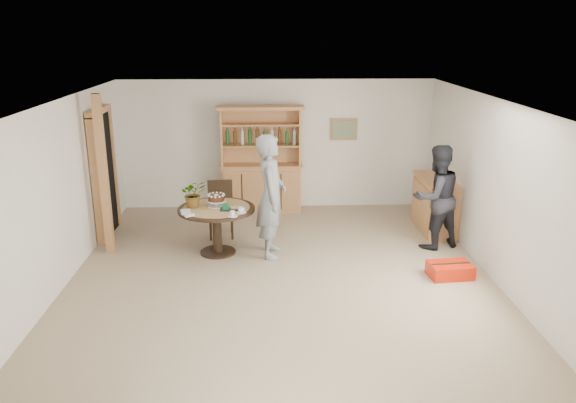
# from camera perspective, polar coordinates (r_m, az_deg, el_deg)

# --- Properties ---
(ground) EXTENTS (7.00, 7.00, 0.00)m
(ground) POSITION_cam_1_polar(r_m,az_deg,el_deg) (8.01, -0.68, -8.07)
(ground) COLOR tan
(ground) RESTS_ON ground
(room_shell) EXTENTS (6.04, 7.04, 2.52)m
(room_shell) POSITION_cam_1_polar(r_m,az_deg,el_deg) (7.44, -0.71, 4.16)
(room_shell) COLOR white
(room_shell) RESTS_ON ground
(doorway) EXTENTS (0.13, 1.10, 2.18)m
(doorway) POSITION_cam_1_polar(r_m,az_deg,el_deg) (9.92, -18.24, 2.85)
(doorway) COLOR black
(doorway) RESTS_ON ground
(pine_post) EXTENTS (0.12, 0.12, 2.50)m
(pine_post) POSITION_cam_1_polar(r_m,az_deg,el_deg) (9.07, -18.23, 2.50)
(pine_post) COLOR tan
(pine_post) RESTS_ON ground
(hutch) EXTENTS (1.62, 0.54, 2.04)m
(hutch) POSITION_cam_1_polar(r_m,az_deg,el_deg) (10.83, -2.71, 2.60)
(hutch) COLOR tan
(hutch) RESTS_ON ground
(sideboard) EXTENTS (0.54, 1.26, 0.94)m
(sideboard) POSITION_cam_1_polar(r_m,az_deg,el_deg) (10.12, 14.72, -0.29)
(sideboard) COLOR tan
(sideboard) RESTS_ON ground
(dining_table) EXTENTS (1.20, 1.20, 0.76)m
(dining_table) POSITION_cam_1_polar(r_m,az_deg,el_deg) (8.81, -7.26, -1.55)
(dining_table) COLOR black
(dining_table) RESTS_ON ground
(dining_chair) EXTENTS (0.46, 0.46, 0.95)m
(dining_chair) POSITION_cam_1_polar(r_m,az_deg,el_deg) (9.62, -6.86, -0.35)
(dining_chair) COLOR black
(dining_chair) RESTS_ON ground
(birthday_cake) EXTENTS (0.30, 0.30, 0.20)m
(birthday_cake) POSITION_cam_1_polar(r_m,az_deg,el_deg) (8.78, -7.30, 0.27)
(birthday_cake) COLOR white
(birthday_cake) RESTS_ON dining_table
(flower_vase) EXTENTS (0.47, 0.44, 0.42)m
(flower_vase) POSITION_cam_1_polar(r_m,az_deg,el_deg) (8.79, -9.59, 0.79)
(flower_vase) COLOR #3F7233
(flower_vase) RESTS_ON dining_table
(gift_tray) EXTENTS (0.30, 0.20, 0.08)m
(gift_tray) POSITION_cam_1_polar(r_m,az_deg,el_deg) (8.62, -5.95, -0.67)
(gift_tray) COLOR black
(gift_tray) RESTS_ON dining_table
(coffee_cup_a) EXTENTS (0.15, 0.15, 0.09)m
(coffee_cup_a) POSITION_cam_1_polar(r_m,az_deg,el_deg) (8.46, -4.77, -0.89)
(coffee_cup_a) COLOR white
(coffee_cup_a) RESTS_ON dining_table
(coffee_cup_b) EXTENTS (0.15, 0.15, 0.08)m
(coffee_cup_b) POSITION_cam_1_polar(r_m,az_deg,el_deg) (8.31, -5.65, -1.30)
(coffee_cup_b) COLOR white
(coffee_cup_b) RESTS_ON dining_table
(napkins) EXTENTS (0.24, 0.33, 0.03)m
(napkins) POSITION_cam_1_polar(r_m,az_deg,el_deg) (8.51, -10.23, -1.16)
(napkins) COLOR white
(napkins) RESTS_ON dining_table
(teen_boy) EXTENTS (0.49, 0.72, 1.92)m
(teen_boy) POSITION_cam_1_polar(r_m,az_deg,el_deg) (8.57, -1.74, 0.53)
(teen_boy) COLOR gray
(teen_boy) RESTS_ON ground
(adult_person) EXTENTS (0.99, 0.89, 1.69)m
(adult_person) POSITION_cam_1_polar(r_m,az_deg,el_deg) (9.24, 14.81, 0.44)
(adult_person) COLOR black
(adult_person) RESTS_ON ground
(red_suitcase) EXTENTS (0.64, 0.46, 0.21)m
(red_suitcase) POSITION_cam_1_polar(r_m,az_deg,el_deg) (8.43, 16.14, -6.71)
(red_suitcase) COLOR red
(red_suitcase) RESTS_ON ground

